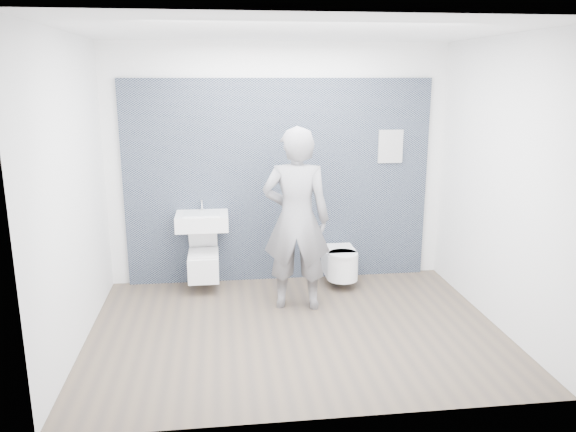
{
  "coord_description": "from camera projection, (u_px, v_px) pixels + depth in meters",
  "views": [
    {
      "loc": [
        -0.7,
        -5.04,
        2.42
      ],
      "look_at": [
        0.0,
        0.6,
        1.0
      ],
      "focal_mm": 35.0,
      "sensor_mm": 36.0,
      "label": 1
    }
  ],
  "objects": [
    {
      "name": "washbasin",
      "position": [
        202.0,
        221.0,
        6.38
      ],
      "size": [
        0.59,
        0.44,
        0.44
      ],
      "color": "white",
      "rests_on": "ground"
    },
    {
      "name": "toilet_square",
      "position": [
        204.0,
        263.0,
        6.48
      ],
      "size": [
        0.35,
        0.5,
        0.61
      ],
      "color": "white",
      "rests_on": "ground"
    },
    {
      "name": "ground",
      "position": [
        296.0,
        329.0,
        5.52
      ],
      "size": [
        4.0,
        4.0,
        0.0
      ],
      "primitive_type": "plane",
      "color": "brown",
      "rests_on": "ground"
    },
    {
      "name": "room_shell",
      "position": [
        296.0,
        153.0,
        5.1
      ],
      "size": [
        4.0,
        4.0,
        4.0
      ],
      "color": "silver",
      "rests_on": "ground"
    },
    {
      "name": "info_placard",
      "position": [
        385.0,
        274.0,
        7.05
      ],
      "size": [
        0.29,
        0.03,
        0.39
      ],
      "primitive_type": "cube",
      "color": "silver",
      "rests_on": "ground"
    },
    {
      "name": "toilet_rounded",
      "position": [
        341.0,
        263.0,
        6.63
      ],
      "size": [
        0.36,
        0.61,
        0.33
      ],
      "color": "white",
      "rests_on": "ground"
    },
    {
      "name": "tile_wall",
      "position": [
        279.0,
        277.0,
        6.93
      ],
      "size": [
        3.6,
        0.06,
        2.4
      ],
      "primitive_type": "cube",
      "color": "black",
      "rests_on": "ground"
    },
    {
      "name": "visitor",
      "position": [
        296.0,
        219.0,
        5.84
      ],
      "size": [
        0.78,
        0.58,
        1.94
      ],
      "primitive_type": "imported",
      "rotation": [
        0.0,
        0.0,
        2.97
      ],
      "color": "slate",
      "rests_on": "ground"
    }
  ]
}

